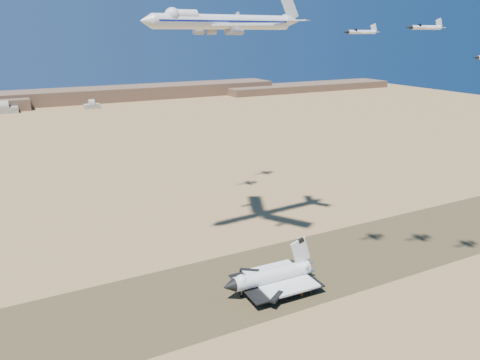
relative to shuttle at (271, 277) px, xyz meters
name	(u,v)px	position (x,y,z in m)	size (l,w,h in m)	color
ground	(229,288)	(-13.61, 7.99, -5.04)	(1200.00, 1200.00, 0.00)	#A47F49
runway	(229,288)	(-13.61, 7.99, -5.01)	(600.00, 50.00, 0.06)	#4C3E26
ridgeline	(103,96)	(51.70, 535.30, 2.59)	(960.00, 90.00, 18.00)	brown
hangars	(1,110)	(-77.61, 486.43, -0.21)	(200.50, 29.50, 30.00)	#A8A295
shuttle	(271,277)	(0.00, 0.00, 0.00)	(38.04, 23.78, 18.76)	white
carrier_747	(219,22)	(1.34, 45.52, 91.55)	(72.47, 56.12, 18.07)	silver
crew_a	(311,292)	(11.16, -9.88, -4.14)	(0.62, 0.40, 1.69)	orange
crew_b	(300,291)	(7.94, -7.58, -4.10)	(0.86, 0.49, 1.76)	orange
crew_c	(302,295)	(7.02, -10.12, -4.13)	(1.00, 0.51, 1.71)	orange
chase_jet_a	(361,32)	(31.55, -3.70, 87.68)	(14.00, 7.59, 3.49)	silver
chase_jet_b	(426,27)	(49.54, -14.89, 89.14)	(15.22, 8.34, 3.79)	silver
chase_jet_e	(207,27)	(18.09, 96.41, 90.21)	(15.08, 8.17, 3.76)	silver
chase_jet_f	(229,17)	(37.30, 109.77, 95.36)	(15.40, 8.10, 3.84)	silver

